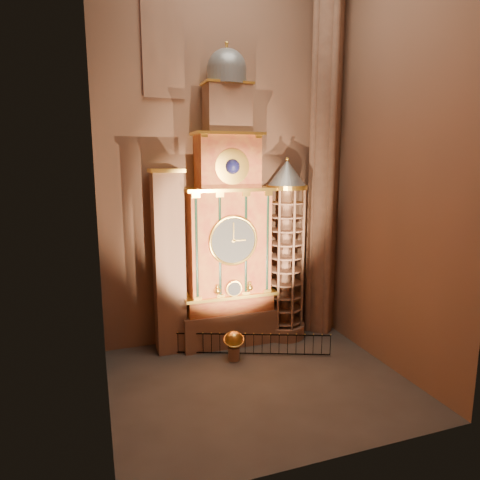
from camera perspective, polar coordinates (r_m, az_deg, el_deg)
name	(u,v)px	position (r m, az deg, el deg)	size (l,w,h in m)	color
floor	(259,381)	(22.00, 2.55, -18.31)	(14.00, 14.00, 0.00)	#383330
wall_back	(222,154)	(24.95, -2.42, 11.41)	(22.00, 22.00, 0.00)	#8E624C
wall_left	(94,151)	(17.90, -18.90, 11.22)	(22.00, 22.00, 0.00)	#8E624C
wall_right	(392,153)	(22.83, 19.67, 10.91)	(22.00, 22.00, 0.00)	#8E624C
astronomical_clock	(228,231)	(24.28, -1.64, 1.20)	(5.60, 2.41, 16.70)	#8C634C
portrait_tower	(169,262)	(23.82, -9.46, -2.87)	(1.80, 1.60, 10.20)	#8C634C
stair_turret	(285,252)	(25.55, 6.07, -1.60)	(2.50, 2.50, 10.80)	#8C634C
gothic_pier	(325,154)	(26.47, 11.24, 11.17)	(2.04, 2.04, 22.00)	#8C634C
stained_glass_window	(163,46)	(24.85, -10.23, 24.08)	(2.20, 0.14, 5.20)	navy
celestial_globe	(234,343)	(23.62, -0.81, -13.54)	(1.37, 1.33, 1.63)	#8C634C
iron_railing	(249,344)	(24.28, 1.26, -13.72)	(8.30, 3.26, 1.17)	black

